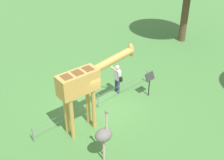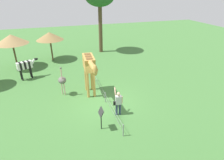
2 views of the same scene
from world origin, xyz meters
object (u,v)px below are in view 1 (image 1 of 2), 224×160
object	(u,v)px
visitor	(117,77)
info_sign	(150,80)
giraffe	(85,83)
ostrich	(104,135)

from	to	relation	value
visitor	info_sign	bearing A→B (deg)	-53.56
giraffe	visitor	distance (m)	3.34
giraffe	ostrich	size ratio (longest dim) A/B	1.71
giraffe	info_sign	world-z (taller)	giraffe
giraffe	info_sign	bearing A→B (deg)	-3.24
giraffe	info_sign	xyz separation A→B (m)	(3.82, -0.22, -1.33)
giraffe	visitor	world-z (taller)	giraffe
visitor	ostrich	size ratio (longest dim) A/B	0.77
ostrich	info_sign	distance (m)	4.80
ostrich	info_sign	world-z (taller)	ostrich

